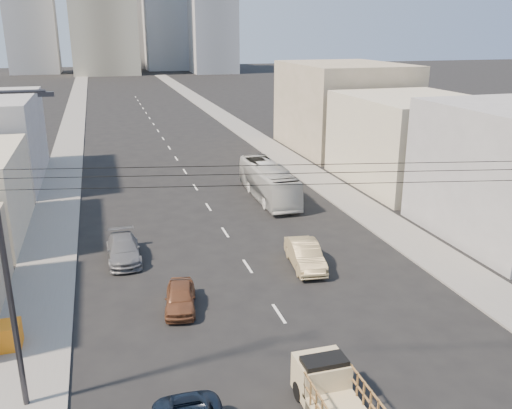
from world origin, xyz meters
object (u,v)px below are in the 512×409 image
sedan_brown (180,297)px  streetlamp_left (6,250)px  city_bus (268,182)px  flatbed_pickup (333,391)px  sedan_tan (305,255)px  sedan_grey (123,249)px

sedan_brown → streetlamp_left: bearing=-128.7°
city_bus → streetlamp_left: size_ratio=0.88×
flatbed_pickup → sedan_tan: bearing=73.2°
streetlamp_left → city_bus: bearing=53.8°
sedan_brown → city_bus: bearing=69.1°
city_bus → sedan_tan: (-2.05, -13.92, -0.70)m
sedan_grey → streetlamp_left: bearing=-108.6°
streetlamp_left → sedan_brown: bearing=41.5°
sedan_brown → sedan_tan: 8.58m
city_bus → streetlamp_left: bearing=-125.6°
flatbed_pickup → sedan_brown: (-4.16, 9.67, -0.45)m
flatbed_pickup → streetlamp_left: 12.67m
sedan_tan → flatbed_pickup: bearing=-100.1°
city_bus → sedan_brown: bearing=-120.0°
city_bus → sedan_grey: 15.93m
flatbed_pickup → sedan_grey: size_ratio=0.91×
flatbed_pickup → sedan_grey: flatbed_pickup is taller
sedan_brown → sedan_tan: size_ratio=0.81×
sedan_brown → sedan_tan: (8.02, 3.06, 0.13)m
sedan_grey → sedan_tan: bearing=-21.9°
flatbed_pickup → streetlamp_left: (-10.86, 3.75, 5.34)m
flatbed_pickup → sedan_brown: bearing=113.3°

